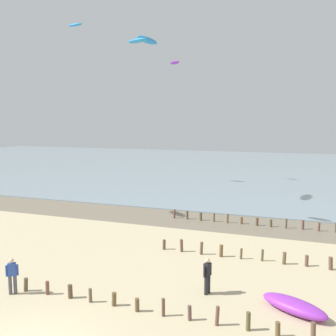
# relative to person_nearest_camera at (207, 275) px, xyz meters

# --- Properties ---
(wet_sand_strip) EXTENTS (120.00, 5.55, 0.01)m
(wet_sand_strip) POSITION_rel_person_nearest_camera_xyz_m (-4.78, 12.78, -0.91)
(wet_sand_strip) COLOR #7A6D59
(wet_sand_strip) RESTS_ON ground
(sea) EXTENTS (160.00, 70.00, 0.10)m
(sea) POSITION_rel_person_nearest_camera_xyz_m (-4.78, 50.56, -0.87)
(sea) COLOR #7F939E
(sea) RESTS_ON ground
(groyne_near) EXTENTS (12.90, 0.34, 0.82)m
(groyne_near) POSITION_rel_person_nearest_camera_xyz_m (-1.76, -2.60, -0.59)
(groyne_near) COLOR brown
(groyne_near) RESTS_ON ground
(groyne_mid) EXTENTS (10.98, 0.36, 0.78)m
(groyne_mid) POSITION_rel_person_nearest_camera_xyz_m (1.28, 5.18, -0.57)
(groyne_mid) COLOR brown
(groyne_mid) RESTS_ON ground
(groyne_far) EXTENTS (19.16, 0.33, 0.75)m
(groyne_far) POSITION_rel_person_nearest_camera_xyz_m (2.71, 12.96, -0.59)
(groyne_far) COLOR brown
(groyne_far) RESTS_ON ground
(person_nearest_camera) EXTENTS (0.33, 0.54, 1.71)m
(person_nearest_camera) POSITION_rel_person_nearest_camera_xyz_m (0.00, 0.00, 0.00)
(person_nearest_camera) COLOR #232328
(person_nearest_camera) RESTS_ON ground
(person_by_waterline) EXTENTS (0.48, 0.39, 1.71)m
(person_by_waterline) POSITION_rel_person_nearest_camera_xyz_m (-8.45, -3.12, 0.00)
(person_by_waterline) COLOR #4C4C56
(person_by_waterline) RESTS_ON ground
(grounded_kite) EXTENTS (3.08, 2.29, 0.59)m
(grounded_kite) POSITION_rel_person_nearest_camera_xyz_m (3.85, -0.48, -0.62)
(grounded_kite) COLOR purple
(grounded_kite) RESTS_ON ground
(kite_aloft_0) EXTENTS (1.56, 3.61, 0.72)m
(kite_aloft_0) POSITION_rel_person_nearest_camera_xyz_m (-11.00, 18.79, 14.86)
(kite_aloft_0) COLOR #2384D1
(kite_aloft_2) EXTENTS (2.24, 1.05, 0.48)m
(kite_aloft_2) POSITION_rel_person_nearest_camera_xyz_m (-23.53, 25.60, 18.88)
(kite_aloft_2) COLOR #2384D1
(kite_aloft_5) EXTENTS (2.04, 1.33, 0.32)m
(kite_aloft_5) POSITION_rel_person_nearest_camera_xyz_m (-8.09, 10.20, 12.99)
(kite_aloft_5) COLOR #2384D1
(kite_aloft_6) EXTENTS (2.03, 1.91, 0.57)m
(kite_aloft_6) POSITION_rel_person_nearest_camera_xyz_m (-12.73, 31.79, 14.66)
(kite_aloft_6) COLOR purple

